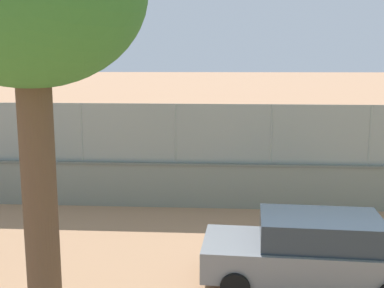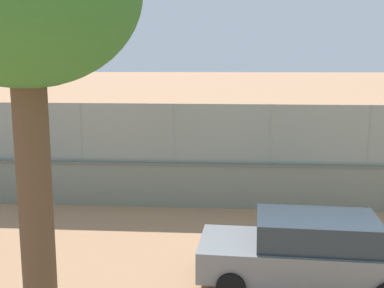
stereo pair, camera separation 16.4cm
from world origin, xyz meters
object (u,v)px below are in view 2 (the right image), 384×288
parked_car_grey (308,250)px  sports_ball (142,162)px  player_foreground_swinging (190,159)px  player_baseline_waiting (198,143)px  player_near_wall_returning (163,141)px

parked_car_grey → sports_ball: bearing=-65.8°
player_foreground_swinging → player_baseline_waiting: size_ratio=1.01×
sports_ball → player_near_wall_returning: bearing=-137.0°
player_baseline_waiting → sports_ball: bearing=2.6°
player_baseline_waiting → parked_car_grey: bearing=103.0°
player_baseline_waiting → sports_ball: 2.79m
player_baseline_waiting → parked_car_grey: player_baseline_waiting is taller
player_near_wall_returning → player_foreground_swinging: (-1.53, 4.40, 0.06)m
player_near_wall_returning → parked_car_grey: size_ratio=0.34×
sports_ball → parked_car_grey: parked_car_grey is taller
player_near_wall_returning → parked_car_grey: bearing=109.4°
player_near_wall_returning → sports_ball: (0.90, 0.84, -0.88)m
player_foreground_swinging → sports_ball: 4.41m
sports_ball → parked_car_grey: bearing=114.2°
player_foreground_swinging → parked_car_grey: (-3.05, 8.63, -0.17)m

